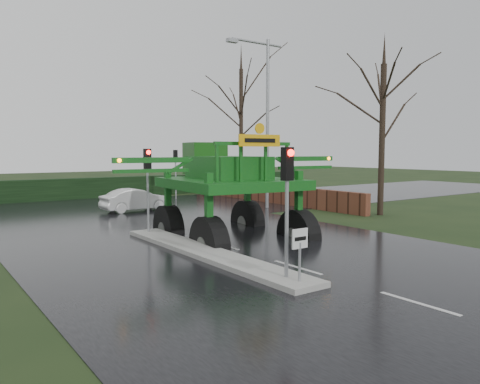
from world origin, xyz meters
TOP-DOWN VIEW (x-y plane):
  - ground at (0.00, 0.00)m, footprint 140.00×140.00m
  - road_main at (0.00, 10.00)m, footprint 14.00×80.00m
  - road_cross at (0.00, 16.00)m, footprint 80.00×12.00m
  - median_island at (-1.30, 3.00)m, footprint 1.20×10.00m
  - hedge_row at (0.00, 24.00)m, footprint 44.00×0.90m
  - brick_wall at (10.50, 16.00)m, footprint 0.40×20.00m
  - keep_left_sign at (-1.30, -1.50)m, footprint 0.50×0.07m
  - traffic_signal_near at (-1.30, -1.01)m, footprint 0.26×0.33m
  - traffic_signal_mid at (-1.30, 7.49)m, footprint 0.26×0.33m
  - traffic_signal_far at (6.50, 20.01)m, footprint 0.26×0.33m
  - street_light_right at (8.19, 12.00)m, footprint 3.85×0.30m
  - tree_right_near at (11.50, 6.00)m, footprint 5.60×5.60m
  - tree_right_far at (13.00, 21.00)m, footprint 7.00×7.00m
  - crop_sprayer at (-0.48, 4.37)m, footprint 9.93×6.60m
  - white_sedan at (1.35, 15.06)m, footprint 3.97×1.57m

SIDE VIEW (x-z plane):
  - ground at x=0.00m, z-range 0.00..0.00m
  - white_sedan at x=1.35m, z-range -0.64..0.64m
  - road_main at x=0.00m, z-range -0.01..0.01m
  - road_cross at x=0.00m, z-range 0.00..0.02m
  - median_island at x=-1.30m, z-range 0.01..0.17m
  - brick_wall at x=10.50m, z-range 0.00..1.20m
  - hedge_row at x=0.00m, z-range 0.00..1.50m
  - keep_left_sign at x=-1.30m, z-range 0.38..1.73m
  - traffic_signal_near at x=-1.30m, z-range 0.83..4.35m
  - traffic_signal_mid at x=-1.30m, z-range 0.83..4.35m
  - traffic_signal_far at x=6.50m, z-range 0.83..4.35m
  - crop_sprayer at x=-0.48m, z-range -0.15..5.42m
  - tree_right_near at x=11.50m, z-range 0.38..10.02m
  - street_light_right at x=8.19m, z-range 0.99..10.99m
  - tree_right_far at x=13.00m, z-range 0.47..12.52m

